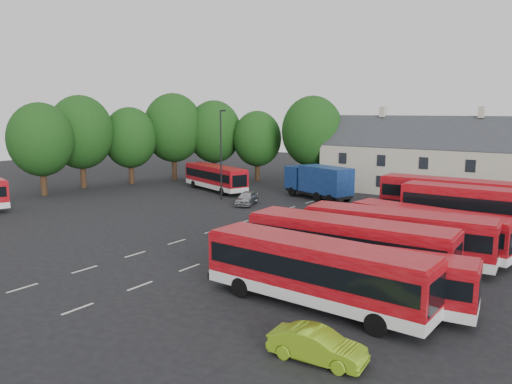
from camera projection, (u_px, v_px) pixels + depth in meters
ground at (195, 236)px, 38.64m from camera, size 140.00×140.00×0.00m
lane_markings at (236, 236)px, 38.81m from camera, size 5.15×33.80×0.01m
treeline at (177, 133)px, 65.00m from camera, size 29.92×32.59×12.01m
terrace_houses at (478, 164)px, 54.06m from camera, size 35.70×7.13×10.06m
bus_row_a at (316, 268)px, 24.46m from camera, size 11.86×3.09×3.33m
bus_row_b at (366, 272)px, 24.59m from camera, size 10.55×3.74×2.92m
bus_row_c at (348, 243)px, 28.93m from camera, size 12.16×3.27×3.41m
bus_row_d at (397, 232)px, 31.70m from camera, size 11.97×3.73×3.33m
bus_row_e at (429, 227)px, 33.66m from camera, size 11.12×4.07×3.07m
bus_dd_south at (477, 213)px, 35.64m from camera, size 10.38×2.44×4.25m
bus_dd_north at (449, 202)px, 39.40m from camera, size 10.63×2.64×4.34m
bus_north at (215, 176)px, 60.08m from camera, size 10.96×5.90×3.04m
box_truck at (319, 181)px, 54.48m from camera, size 8.80×5.14×3.67m
silver_car at (247, 198)px, 51.41m from camera, size 2.94×4.43×1.40m
lime_car at (317, 345)px, 19.37m from camera, size 3.98×1.70×1.27m
lamppost at (221, 152)px, 53.76m from camera, size 0.67×0.39×9.70m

